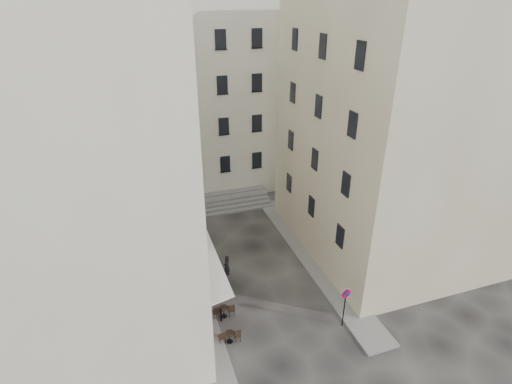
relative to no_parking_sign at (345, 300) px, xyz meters
name	(u,v)px	position (x,y,z in m)	size (l,w,h in m)	color
ground	(267,298)	(-3.30, 3.57, -1.90)	(90.00, 90.00, 0.00)	black
sidewalk_left	(186,274)	(-7.80, 7.57, -1.84)	(2.00, 22.00, 0.12)	slate
sidewalk_right	(311,257)	(1.20, 6.57, -1.84)	(2.00, 18.00, 0.12)	slate
building_left	(54,146)	(-13.80, 6.57, 8.41)	(12.20, 16.20, 20.60)	beige
building_right	(397,124)	(7.20, 7.07, 7.41)	(12.20, 14.20, 18.60)	tan
building_back	(188,89)	(-4.30, 22.57, 7.41)	(18.20, 10.20, 18.60)	beige
cafe_storefront	(195,278)	(-7.62, 4.57, -0.02)	(1.74, 7.30, 3.50)	#4A0F0A
stone_steps	(219,203)	(-3.30, 16.14, -1.50)	(9.00, 3.15, 0.80)	slate
bollard_near	(221,314)	(-6.55, 2.57, -1.37)	(0.12, 0.12, 0.98)	black
bollard_mid	(208,278)	(-6.55, 6.07, -1.37)	(0.12, 0.12, 0.98)	black
bollard_far	(198,249)	(-6.55, 9.57, -1.37)	(0.12, 0.12, 0.98)	black
no_parking_sign	(345,300)	(0.00, 0.00, 0.00)	(0.61, 0.13, 2.68)	black
bistro_table_a	(230,336)	(-6.48, 0.91, -1.47)	(1.19, 0.56, 0.84)	black
bistro_table_b	(224,311)	(-6.31, 2.86, -1.44)	(1.26, 0.59, 0.89)	black
bistro_table_c	(210,283)	(-6.51, 5.63, -1.46)	(1.22, 0.57, 0.86)	black
bistro_table_d	(211,274)	(-6.26, 6.40, -1.40)	(1.37, 0.64, 0.96)	black
bistro_table_e	(207,259)	(-6.15, 8.29, -1.48)	(1.17, 0.55, 0.82)	black
pedestrian	(227,266)	(-5.16, 6.51, -1.08)	(0.60, 0.39, 1.63)	black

